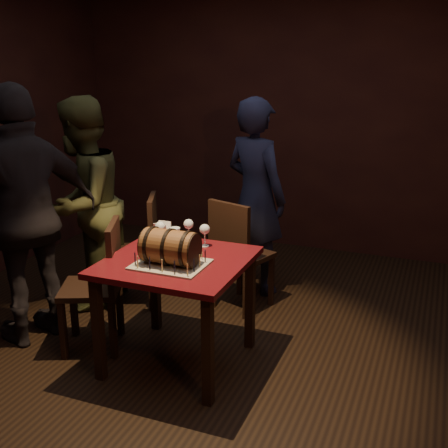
# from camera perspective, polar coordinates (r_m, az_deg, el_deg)

# --- Properties ---
(room_shell) EXTENTS (5.04, 5.04, 2.80)m
(room_shell) POSITION_cam_1_polar(r_m,az_deg,el_deg) (3.61, -1.70, 6.80)
(room_shell) COLOR black
(room_shell) RESTS_ON ground
(pub_table) EXTENTS (0.90, 0.90, 0.75)m
(pub_table) POSITION_cam_1_polar(r_m,az_deg,el_deg) (3.72, -4.78, -5.17)
(pub_table) COLOR #460B11
(pub_table) RESTS_ON ground
(cake_board) EXTENTS (0.45, 0.35, 0.01)m
(cake_board) POSITION_cam_1_polar(r_m,az_deg,el_deg) (3.57, -5.45, -4.11)
(cake_board) COLOR #9E9380
(cake_board) RESTS_ON pub_table
(barrel_cake) EXTENTS (0.40, 0.24, 0.24)m
(barrel_cake) POSITION_cam_1_polar(r_m,az_deg,el_deg) (3.53, -5.51, -2.34)
(barrel_cake) COLOR brown
(barrel_cake) RESTS_ON cake_board
(birthday_candles) EXTENTS (0.40, 0.30, 0.09)m
(birthday_candles) POSITION_cam_1_polar(r_m,az_deg,el_deg) (3.56, -5.47, -3.41)
(birthday_candles) COLOR #F0DF8F
(birthday_candles) RESTS_ON cake_board
(wine_glass_left) EXTENTS (0.07, 0.07, 0.16)m
(wine_glass_left) POSITION_cam_1_polar(r_m,az_deg,el_deg) (3.95, -6.50, -0.36)
(wine_glass_left) COLOR silver
(wine_glass_left) RESTS_ON pub_table
(wine_glass_mid) EXTENTS (0.07, 0.07, 0.16)m
(wine_glass_mid) POSITION_cam_1_polar(r_m,az_deg,el_deg) (3.99, -3.63, -0.12)
(wine_glass_mid) COLOR silver
(wine_glass_mid) RESTS_ON pub_table
(wine_glass_right) EXTENTS (0.07, 0.07, 0.16)m
(wine_glass_right) POSITION_cam_1_polar(r_m,az_deg,el_deg) (3.87, -1.97, -0.64)
(wine_glass_right) COLOR silver
(wine_glass_right) RESTS_ON pub_table
(pint_of_ale) EXTENTS (0.07, 0.07, 0.15)m
(pint_of_ale) POSITION_cam_1_polar(r_m,az_deg,el_deg) (3.85, -4.99, -1.49)
(pint_of_ale) COLOR silver
(pint_of_ale) RESTS_ON pub_table
(menu_card) EXTENTS (0.10, 0.05, 0.13)m
(menu_card) POSITION_cam_1_polar(r_m,az_deg,el_deg) (4.04, -6.27, -0.76)
(menu_card) COLOR white
(menu_card) RESTS_ON pub_table
(chair_back) EXTENTS (0.51, 0.51, 0.93)m
(chair_back) POSITION_cam_1_polar(r_m,az_deg,el_deg) (4.52, 1.30, -2.61)
(chair_back) COLOR black
(chair_back) RESTS_ON ground
(chair_left_rear) EXTENTS (0.53, 0.53, 0.93)m
(chair_left_rear) POSITION_cam_1_polar(r_m,az_deg,el_deg) (4.70, -8.40, -2.06)
(chair_left_rear) COLOR black
(chair_left_rear) RESTS_ON ground
(chair_left_front) EXTENTS (0.53, 0.53, 0.93)m
(chair_left_front) POSITION_cam_1_polar(r_m,az_deg,el_deg) (4.04, -12.37, -5.48)
(chair_left_front) COLOR black
(chair_left_front) RESTS_ON ground
(person_back) EXTENTS (0.73, 0.62, 1.70)m
(person_back) POSITION_cam_1_polar(r_m,az_deg,el_deg) (4.86, 3.23, 2.79)
(person_back) COLOR #191B33
(person_back) RESTS_ON ground
(person_left_rear) EXTENTS (0.74, 0.91, 1.73)m
(person_left_rear) POSITION_cam_1_polar(r_m,az_deg,el_deg) (4.69, -14.12, 1.94)
(person_left_rear) COLOR #434321
(person_left_rear) RESTS_ON ground
(person_left_front) EXTENTS (0.84, 1.18, 1.86)m
(person_left_front) POSITION_cam_1_polar(r_m,az_deg,el_deg) (4.19, -19.35, 0.69)
(person_left_front) COLOR black
(person_left_front) RESTS_ON ground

